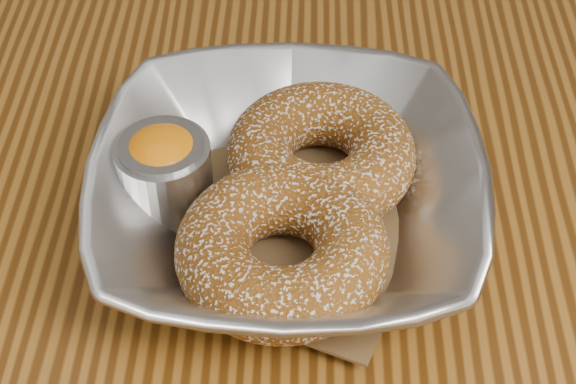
{
  "coord_description": "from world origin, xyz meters",
  "views": [
    {
      "loc": [
        0.11,
        -0.26,
        1.12
      ],
      "look_at": [
        0.1,
        0.07,
        0.78
      ],
      "focal_mm": 55.0,
      "sensor_mm": 36.0,
      "label": 1
    }
  ],
  "objects_px": {
    "donut_back": "(321,154)",
    "ramekin": "(165,170)",
    "donut_front": "(282,249)",
    "serving_bowl": "(288,197)"
  },
  "relations": [
    {
      "from": "donut_back",
      "to": "ramekin",
      "type": "height_order",
      "value": "ramekin"
    },
    {
      "from": "donut_back",
      "to": "donut_front",
      "type": "bearing_deg",
      "value": -105.61
    },
    {
      "from": "donut_front",
      "to": "donut_back",
      "type": "bearing_deg",
      "value": 74.39
    },
    {
      "from": "donut_back",
      "to": "serving_bowl",
      "type": "bearing_deg",
      "value": -119.67
    },
    {
      "from": "donut_back",
      "to": "donut_front",
      "type": "distance_m",
      "value": 0.07
    },
    {
      "from": "donut_back",
      "to": "ramekin",
      "type": "relative_size",
      "value": 2.05
    },
    {
      "from": "serving_bowl",
      "to": "donut_front",
      "type": "relative_size",
      "value": 1.94
    },
    {
      "from": "serving_bowl",
      "to": "ramekin",
      "type": "bearing_deg",
      "value": 170.08
    },
    {
      "from": "serving_bowl",
      "to": "ramekin",
      "type": "distance_m",
      "value": 0.07
    },
    {
      "from": "donut_back",
      "to": "ramekin",
      "type": "bearing_deg",
      "value": -167.2
    }
  ]
}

